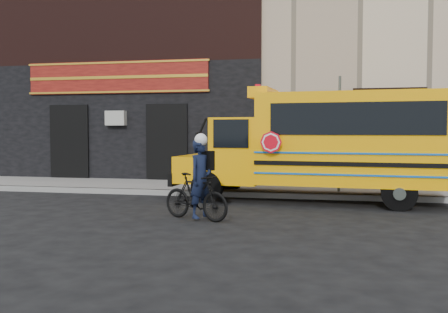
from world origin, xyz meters
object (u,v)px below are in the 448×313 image
object	(u,v)px
school_bus	(324,143)
bicycle	(196,197)
sign_pole	(339,131)
cyclist	(201,181)

from	to	relation	value
school_bus	bicycle	size ratio (longest dim) A/B	4.43
school_bus	sign_pole	size ratio (longest dim) A/B	2.13
sign_pole	cyclist	xyz separation A→B (m)	(-2.83, -4.23, -1.01)
school_bus	bicycle	xyz separation A→B (m)	(-2.55, -3.16, -1.03)
school_bus	bicycle	bearing A→B (deg)	-128.87
school_bus	cyclist	distance (m)	4.05
sign_pole	bicycle	bearing A→B (deg)	-124.75
sign_pole	bicycle	size ratio (longest dim) A/B	2.08
school_bus	bicycle	world-z (taller)	school_bus
school_bus	cyclist	size ratio (longest dim) A/B	4.39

